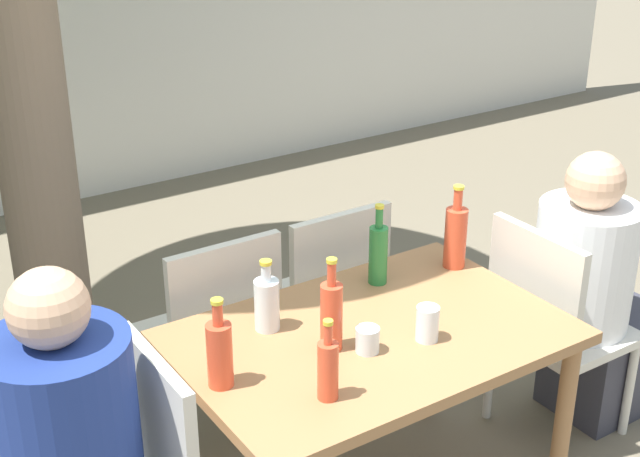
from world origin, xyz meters
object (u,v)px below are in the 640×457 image
Objects in this scene: person_seated_1 at (593,302)px; water_bottle_3 at (267,303)px; dining_table_front at (371,357)px; soda_bottle_1 at (331,314)px; patio_chair_1 at (551,320)px; green_bottle_0 at (378,253)px; soda_bottle_5 at (328,368)px; soda_bottle_4 at (219,352)px; drinking_glass_0 at (368,340)px; patio_chair_3 at (325,295)px; patio_chair_2 at (214,330)px; soda_bottle_2 at (456,235)px; drinking_glass_1 at (427,323)px.

person_seated_1 is 4.77× the size of water_bottle_3.
dining_table_front is 0.27m from soda_bottle_1.
patio_chair_1 is at bearing 0.56° from soda_bottle_1.
soda_bottle_5 is (-0.54, -0.49, -0.02)m from green_bottle_0.
soda_bottle_4 is at bearing 134.59° from soda_bottle_5.
soda_bottle_4 is at bearing 179.78° from dining_table_front.
drinking_glass_0 is at bearing 29.97° from soda_bottle_5.
person_seated_1 is 1.66m from soda_bottle_4.
soda_bottle_1 is at bearing 57.87° from patio_chair_3.
soda_bottle_1 reaches higher than water_bottle_3.
soda_bottle_1 is at bearing 97.40° from patio_chair_2.
green_bottle_0 reaches higher than drinking_glass_0.
person_seated_1 reaches higher than patio_chair_2.
soda_bottle_5 reaches higher than patio_chair_2.
soda_bottle_4 reaches higher than drinking_glass_0.
patio_chair_3 is at bearing 65.83° from drinking_glass_0.
soda_bottle_5 is (-1.17, -0.22, 0.32)m from patio_chair_1.
soda_bottle_1 is (-0.16, -0.01, 0.21)m from dining_table_front.
water_bottle_3 is (-1.35, 0.20, 0.31)m from person_seated_1.
person_seated_1 is (0.23, -0.00, 0.01)m from patio_chair_1.
person_seated_1 reaches higher than patio_chair_3.
patio_chair_3 is (0.25, 0.64, -0.13)m from dining_table_front.
person_seated_1 reaches higher than soda_bottle_1.
soda_bottle_1 is 0.97× the size of soda_bottle_2.
soda_bottle_1 is 1.23× the size of soda_bottle_5.
soda_bottle_5 is (-0.32, -0.22, 0.19)m from dining_table_front.
drinking_glass_1 is (0.66, -0.13, -0.05)m from soda_bottle_4.
soda_bottle_1 is at bearing -63.90° from water_bottle_3.
drinking_glass_0 is (0.17, -0.73, 0.27)m from patio_chair_2.
patio_chair_1 is at bearing 90.00° from person_seated_1.
person_seated_1 is 1.45m from soda_bottle_5.
patio_chair_2 is 0.69m from green_bottle_0.
patio_chair_2 reaches higher than drinking_glass_0.
soda_bottle_2 is at bearing 0.89° from water_bottle_3.
patio_chair_2 is 3.61× the size of soda_bottle_5.
patio_chair_1 is 1.27m from patio_chair_2.
drinking_glass_0 is (-0.08, -0.09, 0.13)m from dining_table_front.
patio_chair_3 is 2.94× the size of soda_bottle_1.
soda_bottle_1 is 0.31m from drinking_glass_1.
water_bottle_3 is at bearing 83.14° from soda_bottle_5.
person_seated_1 is 3.75× the size of soda_bottle_1.
patio_chair_1 is 3.61× the size of soda_bottle_5.
drinking_glass_0 is (-0.30, -0.35, -0.08)m from green_bottle_0.
soda_bottle_4 is 0.67m from drinking_glass_1.
soda_bottle_1 is at bearing 137.74° from drinking_glass_0.
soda_bottle_4 is (-1.62, 0.00, 0.33)m from person_seated_1.
person_seated_1 reaches higher than soda_bottle_2.
drinking_glass_1 is at bearing 100.24° from patio_chair_1.
soda_bottle_5 is at bearing -45.41° from soda_bottle_4.
person_seated_1 is (1.33, -0.64, 0.01)m from patio_chair_2.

